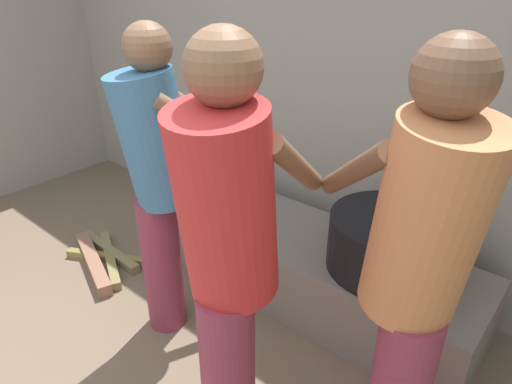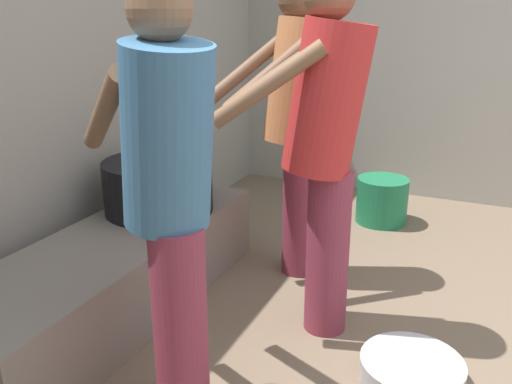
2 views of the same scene
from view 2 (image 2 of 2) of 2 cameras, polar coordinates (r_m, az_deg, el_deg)
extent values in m
cube|color=slate|center=(2.81, -14.61, -8.51)|extent=(1.88, 0.60, 0.41)
cylinder|color=black|center=(3.00, -10.32, 0.67)|extent=(0.60, 0.60, 0.28)
cylinder|color=#937047|center=(3.00, -9.57, 7.43)|extent=(0.04, 0.26, 0.51)
cylinder|color=#8C3347|center=(2.53, 7.59, -6.40)|extent=(0.20, 0.20, 0.79)
cylinder|color=red|center=(2.32, 7.60, 9.79)|extent=(0.40, 0.45, 0.67)
cylinder|color=brown|center=(2.46, 2.00, 12.05)|extent=(0.20, 0.48, 0.37)
cylinder|color=brown|center=(2.20, 1.23, 11.25)|extent=(0.20, 0.48, 0.37)
cylinder|color=#8C3347|center=(2.03, -8.03, -13.68)|extent=(0.20, 0.20, 0.76)
cylinder|color=teal|center=(1.79, -9.39, 5.68)|extent=(0.47, 0.49, 0.65)
sphere|color=brown|center=(1.76, -10.23, 18.58)|extent=(0.21, 0.21, 0.21)
cylinder|color=brown|center=(2.04, -8.35, 9.20)|extent=(0.32, 0.42, 0.35)
cylinder|color=brown|center=(1.95, -15.75, 8.30)|extent=(0.32, 0.42, 0.35)
cylinder|color=#8C3347|center=(3.07, 4.70, -1.72)|extent=(0.20, 0.20, 0.79)
cylinder|color=#D17F4C|center=(2.89, 4.55, 11.52)|extent=(0.49, 0.48, 0.67)
cylinder|color=brown|center=(2.89, -1.00, 12.95)|extent=(0.41, 0.36, 0.36)
cylinder|color=brown|center=(2.65, 1.47, 12.43)|extent=(0.41, 0.36, 0.36)
cylinder|color=#1E7A4C|center=(3.98, 13.22, -0.87)|extent=(0.36, 0.36, 0.33)
cylinder|color=#B7B7BC|center=(2.43, 16.17, -17.71)|extent=(0.43, 0.43, 0.10)
camera|label=1|loc=(3.06, 30.00, 21.98)|focal=31.40mm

